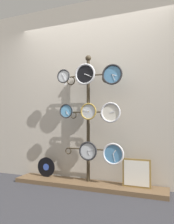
# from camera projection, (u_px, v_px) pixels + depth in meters

# --- Properties ---
(ground_plane) EXTENTS (12.00, 12.00, 0.00)m
(ground_plane) POSITION_uv_depth(u_px,v_px,m) (77.00, 195.00, 2.76)
(ground_plane) COLOR #333338
(shop_wall) EXTENTS (4.40, 0.04, 2.80)m
(shop_wall) POSITION_uv_depth(u_px,v_px,m) (92.00, 90.00, 3.34)
(shop_wall) COLOR #BCB2A3
(shop_wall) RESTS_ON ground_plane
(low_shelf) EXTENTS (2.20, 0.36, 0.06)m
(low_shelf) POSITION_uv_depth(u_px,v_px,m) (87.00, 185.00, 3.09)
(low_shelf) COLOR brown
(low_shelf) RESTS_ON ground_plane
(display_stand) EXTENTS (0.74, 0.36, 1.90)m
(display_stand) POSITION_uv_depth(u_px,v_px,m) (88.00, 133.00, 3.17)
(display_stand) COLOR #382D1E
(display_stand) RESTS_ON ground_plane
(clock_top_left) EXTENTS (0.21, 0.04, 0.21)m
(clock_top_left) POSITION_uv_depth(u_px,v_px,m) (64.00, 76.00, 3.26)
(clock_top_left) COLOR silver
(clock_top_center) EXTENTS (0.31, 0.04, 0.31)m
(clock_top_center) POSITION_uv_depth(u_px,v_px,m) (85.00, 74.00, 3.13)
(clock_top_center) COLOR black
(clock_top_right) EXTENTS (0.29, 0.04, 0.29)m
(clock_top_right) POSITION_uv_depth(u_px,v_px,m) (112.00, 74.00, 2.98)
(clock_top_right) COLOR #4C84B2
(clock_middle_left) EXTENTS (0.21, 0.04, 0.21)m
(clock_middle_left) POSITION_uv_depth(u_px,v_px,m) (66.00, 111.00, 3.21)
(clock_middle_left) COLOR #60A8DB
(clock_middle_center) EXTENTS (0.24, 0.04, 0.24)m
(clock_middle_center) POSITION_uv_depth(u_px,v_px,m) (89.00, 111.00, 3.10)
(clock_middle_center) COLOR silver
(clock_middle_right) EXTENTS (0.28, 0.04, 0.28)m
(clock_middle_right) POSITION_uv_depth(u_px,v_px,m) (111.00, 113.00, 2.95)
(clock_middle_right) COLOR silver
(clock_bottom_center) EXTENTS (0.27, 0.04, 0.27)m
(clock_bottom_center) POSITION_uv_depth(u_px,v_px,m) (88.00, 151.00, 3.07)
(clock_bottom_center) COLOR silver
(clock_bottom_right) EXTENTS (0.30, 0.04, 0.30)m
(clock_bottom_right) POSITION_uv_depth(u_px,v_px,m) (113.00, 154.00, 2.93)
(clock_bottom_right) COLOR #4C84B2
(vinyl_record) EXTENTS (0.30, 0.01, 0.30)m
(vinyl_record) POSITION_uv_depth(u_px,v_px,m) (46.00, 167.00, 3.40)
(vinyl_record) COLOR black
(vinyl_record) RESTS_ON low_shelf
(picture_frame) EXTENTS (0.37, 0.02, 0.37)m
(picture_frame) POSITION_uv_depth(u_px,v_px,m) (136.00, 173.00, 2.86)
(picture_frame) COLOR olive
(picture_frame) RESTS_ON low_shelf
(price_tag_upper) EXTENTS (0.04, 0.00, 0.03)m
(price_tag_upper) POSITION_uv_depth(u_px,v_px,m) (65.00, 84.00, 3.25)
(price_tag_upper) COLOR white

